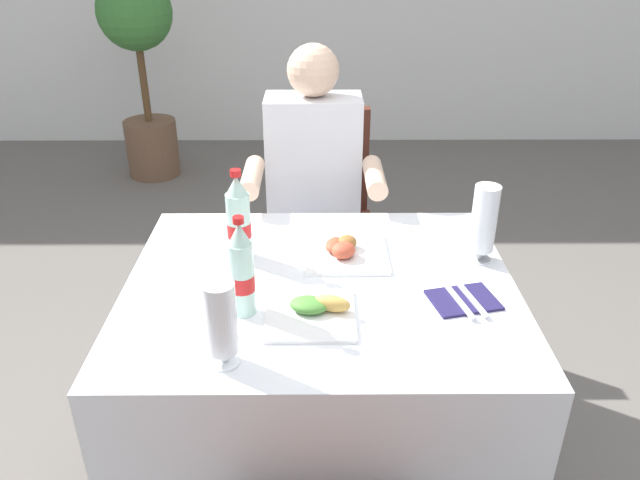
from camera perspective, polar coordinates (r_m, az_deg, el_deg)
name	(u,v)px	position (r m, az deg, el deg)	size (l,w,h in m)	color
main_dining_table	(320,334)	(1.79, 0.02, -8.75)	(1.07, 0.90, 0.76)	white
chair_far_diner_seat	(319,217)	(2.53, -0.10, 2.14)	(0.44, 0.50, 0.97)	#4C2319
seated_diner_far	(314,193)	(2.36, -0.59, 4.43)	(0.50, 0.46, 1.26)	#282D42
plate_near_camera	(314,311)	(1.55, -0.60, -6.58)	(0.23, 0.23, 0.05)	white
plate_far_diner	(345,251)	(1.82, 2.30, -1.03)	(0.24, 0.24, 0.06)	white
beer_glass_left	(483,224)	(1.81, 14.98, 1.43)	(0.07, 0.07, 0.23)	white
beer_glass_middle	(221,323)	(1.36, -9.17, -7.66)	(0.07, 0.07, 0.21)	white
cola_bottle_primary	(239,220)	(1.78, -7.58, 1.84)	(0.07, 0.07, 0.28)	silver
cola_bottle_secondary	(242,272)	(1.52, -7.29, -2.97)	(0.06, 0.06, 0.27)	silver
napkin_cutlery_set	(463,300)	(1.65, 13.20, -5.42)	(0.20, 0.20, 0.01)	#231E4C
potted_plant_corner	(140,58)	(4.42, -16.37, 15.98)	(0.49, 0.49, 1.36)	brown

